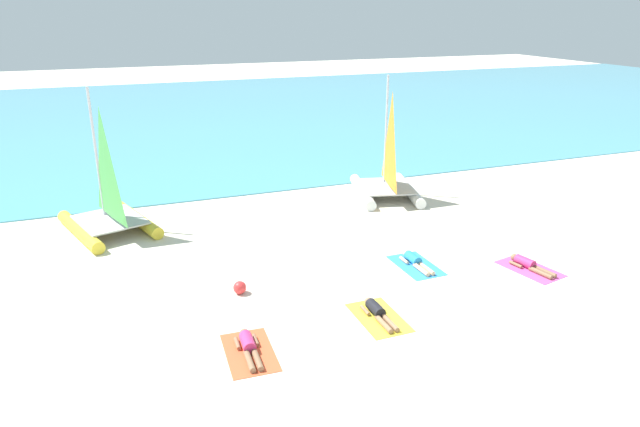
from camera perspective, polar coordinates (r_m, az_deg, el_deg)
ground_plane at (r=23.40m, az=-4.21°, el=1.04°), size 120.00×120.00×0.00m
ocean_water at (r=43.79m, az=-12.45°, el=9.60°), size 120.00×40.00×0.05m
sailboat_yellow at (r=21.49m, az=-20.38°, el=0.18°), size 3.54×4.44×5.05m
sailboat_white at (r=24.11m, az=6.68°, el=3.38°), size 3.31×4.31×4.99m
towel_leftmost at (r=13.75m, az=-7.05°, el=-13.60°), size 1.19×1.95×0.01m
sunbather_leftmost at (r=13.73m, az=-7.13°, el=-13.01°), size 0.56×1.56×0.30m
towel_center_left at (r=15.07m, az=5.89°, el=-10.29°), size 1.12×1.91×0.01m
sunbather_center_left at (r=15.06m, az=5.79°, el=-9.76°), size 0.54×1.56×0.30m
towel_center_right at (r=18.03m, az=9.56°, el=-5.14°), size 1.14×1.93×0.01m
sunbather_center_right at (r=18.03m, az=9.47°, el=-4.70°), size 0.55×1.56×0.30m
towel_rightmost at (r=18.70m, az=20.22°, el=-5.22°), size 1.47×2.09×0.01m
sunbather_rightmost at (r=18.68m, az=20.10°, el=-4.80°), size 0.72×1.56×0.30m
beach_ball at (r=16.22m, az=-8.02°, el=-7.34°), size 0.37×0.37×0.37m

